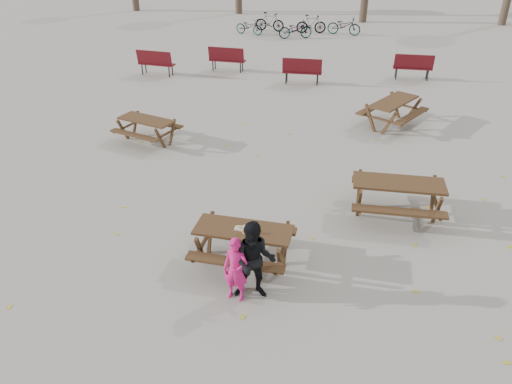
% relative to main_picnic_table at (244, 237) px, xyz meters
% --- Properties ---
extents(ground, '(80.00, 80.00, 0.00)m').
position_rel_main_picnic_table_xyz_m(ground, '(0.00, 0.00, -0.59)').
color(ground, gray).
rests_on(ground, ground).
extents(main_picnic_table, '(1.80, 1.45, 0.78)m').
position_rel_main_picnic_table_xyz_m(main_picnic_table, '(0.00, 0.00, 0.00)').
color(main_picnic_table, '#372314').
rests_on(main_picnic_table, ground).
extents(food_tray, '(0.18, 0.11, 0.03)m').
position_rel_main_picnic_table_xyz_m(food_tray, '(-0.06, -0.04, 0.21)').
color(food_tray, white).
rests_on(food_tray, main_picnic_table).
extents(bread_roll, '(0.14, 0.06, 0.05)m').
position_rel_main_picnic_table_xyz_m(bread_roll, '(-0.06, -0.04, 0.25)').
color(bread_roll, tan).
rests_on(bread_roll, food_tray).
extents(soda_bottle, '(0.07, 0.07, 0.17)m').
position_rel_main_picnic_table_xyz_m(soda_bottle, '(0.05, -0.14, 0.26)').
color(soda_bottle, silver).
rests_on(soda_bottle, main_picnic_table).
extents(child, '(0.47, 0.34, 1.20)m').
position_rel_main_picnic_table_xyz_m(child, '(0.12, -0.98, 0.01)').
color(child, '#D71A71').
rests_on(child, ground).
extents(adult, '(0.81, 0.68, 1.48)m').
position_rel_main_picnic_table_xyz_m(adult, '(0.42, -0.85, 0.15)').
color(adult, black).
rests_on(adult, ground).
extents(picnic_table_east, '(2.02, 1.67, 0.83)m').
position_rel_main_picnic_table_xyz_m(picnic_table_east, '(2.80, 2.42, -0.17)').
color(picnic_table_east, '#372314').
rests_on(picnic_table_east, ground).
extents(picnic_table_north, '(1.92, 1.70, 0.70)m').
position_rel_main_picnic_table_xyz_m(picnic_table_north, '(-4.15, 4.89, -0.24)').
color(picnic_table_north, '#372314').
rests_on(picnic_table_north, ground).
extents(picnic_table_far, '(2.23, 2.38, 0.81)m').
position_rel_main_picnic_table_xyz_m(picnic_table_far, '(2.71, 7.82, -0.18)').
color(picnic_table_far, '#372314').
rests_on(picnic_table_far, ground).
extents(park_bench_row, '(11.65, 2.38, 1.03)m').
position_rel_main_picnic_table_xyz_m(park_bench_row, '(-1.93, 12.06, -0.07)').
color(park_bench_row, maroon).
rests_on(park_bench_row, ground).
extents(bicycle_row, '(6.73, 2.52, 0.99)m').
position_rel_main_picnic_table_xyz_m(bicycle_row, '(-2.26, 20.13, -0.12)').
color(bicycle_row, black).
rests_on(bicycle_row, ground).
extents(fallen_leaves, '(11.00, 11.00, 0.01)m').
position_rel_main_picnic_table_xyz_m(fallen_leaves, '(0.50, 2.50, -0.58)').
color(fallen_leaves, gold).
rests_on(fallen_leaves, ground).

